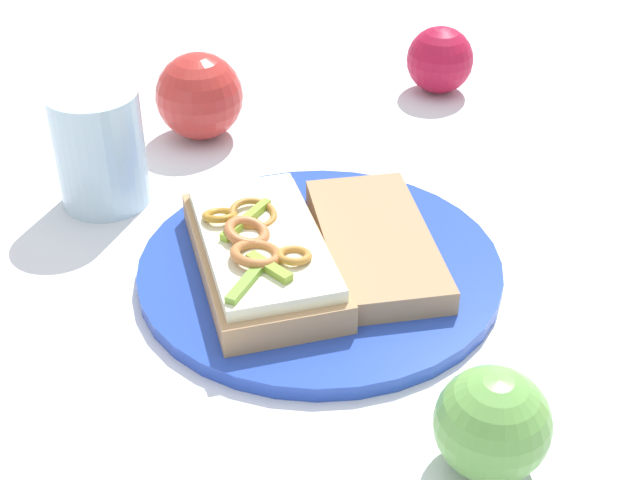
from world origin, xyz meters
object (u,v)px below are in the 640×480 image
object	(u,v)px
apple_3	(199,96)
bread_slice_side	(376,242)
apple_4	(440,60)
plate	(320,268)
drinking_glass	(100,149)
sandwich	(262,253)
apple_2	(492,424)

from	to	relation	value
apple_3	bread_slice_side	bearing A→B (deg)	149.63
apple_4	plate	bearing A→B (deg)	92.54
apple_3	drinking_glass	bearing A→B (deg)	83.53
bread_slice_side	apple_3	xyz separation A→B (m)	(0.23, -0.14, 0.02)
plate	bread_slice_side	xyz separation A→B (m)	(-0.03, -0.03, 0.02)
bread_slice_side	apple_4	distance (m)	0.33
bread_slice_side	apple_3	distance (m)	0.27
sandwich	bread_slice_side	bearing A→B (deg)	-89.71
apple_4	drinking_glass	world-z (taller)	drinking_glass
plate	apple_3	distance (m)	0.26
plate	apple_2	xyz separation A→B (m)	(-0.17, 0.14, 0.03)
apple_3	apple_4	bearing A→B (deg)	-133.66
plate	apple_3	size ratio (longest dim) A/B	3.32
plate	bread_slice_side	bearing A→B (deg)	-140.89
drinking_glass	apple_2	bearing A→B (deg)	157.08
bread_slice_side	apple_3	size ratio (longest dim) A/B	2.02
plate	apple_2	size ratio (longest dim) A/B	4.06
sandwich	drinking_glass	bearing A→B (deg)	34.01
apple_2	plate	bearing A→B (deg)	-39.02
apple_4	bread_slice_side	bearing A→B (deg)	98.76
plate	bread_slice_side	distance (m)	0.05
bread_slice_side	apple_2	distance (m)	0.21
plate	apple_2	distance (m)	0.22
sandwich	apple_4	size ratio (longest dim) A/B	2.78
apple_4	drinking_glass	bearing A→B (deg)	59.04
sandwich	bread_slice_side	world-z (taller)	sandwich
bread_slice_side	apple_2	bearing A→B (deg)	-174.45
plate	apple_4	bearing A→B (deg)	-87.46
sandwich	drinking_glass	world-z (taller)	drinking_glass
sandwich	apple_2	xyz separation A→B (m)	(-0.20, 0.11, 0.01)
sandwich	apple_3	distance (m)	0.25
apple_2	apple_4	distance (m)	0.52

